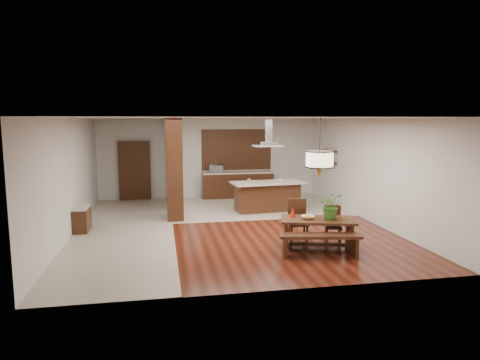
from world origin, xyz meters
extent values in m
plane|color=#3A130A|center=(0.00, 0.00, 0.00)|extent=(9.00, 9.00, 0.00)
cube|color=white|center=(0.00, 0.00, 2.90)|extent=(8.00, 9.00, 0.04)
cube|color=silver|center=(0.00, 4.50, 1.45)|extent=(8.00, 0.04, 2.90)
cube|color=silver|center=(0.00, -4.50, 1.45)|extent=(8.00, 0.04, 2.90)
cube|color=silver|center=(-4.00, 0.00, 1.45)|extent=(0.04, 9.00, 2.90)
cube|color=silver|center=(4.00, 0.00, 1.45)|extent=(0.04, 9.00, 2.90)
cube|color=beige|center=(-2.75, 0.00, 0.01)|extent=(2.50, 9.00, 0.01)
cube|color=beige|center=(1.25, 2.50, 0.01)|extent=(5.50, 4.00, 0.01)
cube|color=#402210|center=(0.00, 0.00, 2.88)|extent=(8.00, 9.00, 0.02)
cube|color=black|center=(-1.40, 1.20, 1.45)|extent=(0.45, 1.00, 2.90)
cube|color=silver|center=(-1.40, 3.30, 1.45)|extent=(0.18, 2.40, 2.90)
cube|color=black|center=(-3.81, 0.20, 0.32)|extent=(0.37, 0.88, 0.63)
cube|color=black|center=(-2.70, 4.40, 1.05)|extent=(1.10, 0.20, 2.10)
cube|color=black|center=(1.00, 4.20, 0.45)|extent=(2.60, 0.60, 0.90)
cube|color=beige|center=(1.00, 4.20, 0.92)|extent=(2.60, 0.62, 0.05)
cube|color=olive|center=(1.00, 4.46, 1.75)|extent=(2.60, 0.08, 1.50)
cube|color=black|center=(3.87, 2.60, 1.40)|extent=(0.26, 0.90, 0.04)
cube|color=black|center=(3.87, 2.60, 1.80)|extent=(0.26, 0.90, 0.04)
cube|color=black|center=(1.62, -2.36, 0.65)|extent=(1.78, 1.21, 0.05)
cube|color=black|center=(0.94, -2.17, 0.31)|extent=(0.24, 0.64, 0.62)
cube|color=black|center=(2.30, -2.54, 0.31)|extent=(0.24, 0.64, 0.62)
imported|color=#3B7326|center=(1.91, -2.39, 0.96)|extent=(0.62, 0.57, 0.58)
imported|color=#B8ADA1|center=(1.39, -2.32, 0.71)|extent=(0.39, 0.39, 0.07)
cone|color=#B1280C|center=(1.12, -2.09, 0.79)|extent=(0.17, 0.17, 0.22)
cylinder|color=gold|center=(2.10, -2.60, 0.72)|extent=(0.08, 0.08, 0.09)
cube|color=black|center=(1.49, 1.69, 0.44)|extent=(2.03, 0.93, 0.88)
cube|color=beige|center=(1.49, 1.64, 0.91)|extent=(2.34, 1.20, 0.05)
imported|color=white|center=(1.90, 1.61, 0.98)|extent=(0.13, 0.13, 0.09)
imported|color=silver|center=(0.20, 4.18, 1.09)|extent=(0.55, 0.41, 0.28)
camera|label=1|loc=(-1.78, -11.14, 2.86)|focal=32.00mm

